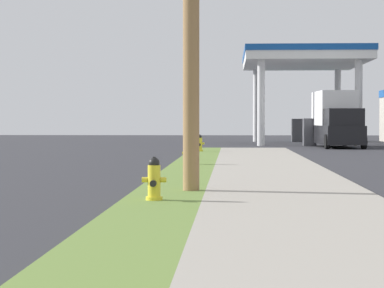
{
  "coord_description": "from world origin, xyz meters",
  "views": [
    {
      "loc": [
        1.9,
        -0.08,
        1.49
      ],
      "look_at": [
        1.06,
        16.99,
        0.98
      ],
      "focal_mm": 74.86,
      "sensor_mm": 36.0,
      "label": 1
    }
  ],
  "objects": [
    {
      "name": "car_teal_by_near_pump",
      "position": [
        8.37,
        58.14,
        0.72
      ],
      "size": [
        2.18,
        4.6,
        1.57
      ],
      "color": "#197075",
      "rests_on": "ground"
    },
    {
      "name": "truck_black_at_forecourt",
      "position": [
        7.69,
        44.43,
        1.49
      ],
      "size": [
        2.39,
        6.48,
        3.11
      ],
      "color": "black",
      "rests_on": "ground"
    },
    {
      "name": "fire_hydrant_third",
      "position": [
        0.59,
        24.78,
        0.45
      ],
      "size": [
        0.42,
        0.37,
        0.74
      ],
      "color": "yellow",
      "rests_on": "grass_verge"
    },
    {
      "name": "fire_hydrant_fourth",
      "position": [
        0.51,
        35.17,
        0.45
      ],
      "size": [
        0.42,
        0.38,
        0.74
      ],
      "color": "yellow",
      "rests_on": "grass_verge"
    },
    {
      "name": "fire_hydrant_second",
      "position": [
        0.58,
        13.54,
        0.45
      ],
      "size": [
        0.42,
        0.38,
        0.74
      ],
      "color": "yellow",
      "rests_on": "grass_verge"
    }
  ]
}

